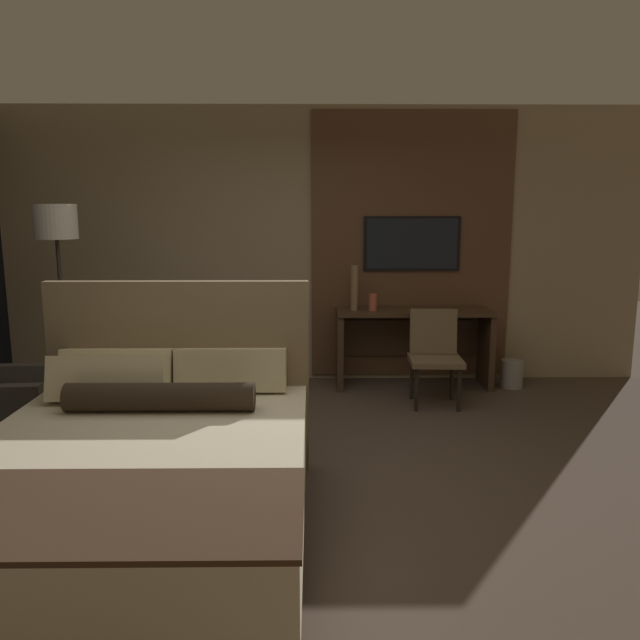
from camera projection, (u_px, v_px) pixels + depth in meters
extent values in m
plane|color=#4C3D33|center=(285.00, 483.00, 4.12)|extent=(16.00, 16.00, 0.00)
cube|color=tan|center=(295.00, 246.00, 6.42)|extent=(7.20, 0.06, 2.80)
cube|color=brown|center=(411.00, 246.00, 6.39)|extent=(2.05, 0.03, 2.70)
cube|color=#33281E|center=(139.00, 537.00, 3.23)|extent=(1.66, 2.09, 0.22)
cube|color=beige|center=(136.00, 482.00, 3.18)|extent=(1.72, 2.16, 0.39)
cube|color=#422D1E|center=(84.00, 511.00, 2.45)|extent=(1.73, 0.75, 0.02)
cube|color=#7F6B4C|center=(180.00, 377.00, 4.24)|extent=(1.75, 0.08, 1.32)
cube|color=beige|center=(119.00, 370.00, 4.08)|extent=(0.72, 0.23, 0.31)
cube|color=beige|center=(231.00, 370.00, 4.09)|extent=(0.72, 0.23, 0.31)
cube|color=beige|center=(109.00, 379.00, 3.87)|extent=(0.72, 0.25, 0.32)
cylinder|color=#2D2319|center=(160.00, 397.00, 3.68)|extent=(1.11, 0.17, 0.17)
cube|color=#422D1E|center=(414.00, 312.00, 6.23)|extent=(1.55, 0.52, 0.03)
cube|color=#422D1E|center=(340.00, 350.00, 6.29)|extent=(0.06, 0.46, 0.75)
cube|color=#422D1E|center=(486.00, 350.00, 6.31)|extent=(0.06, 0.46, 0.75)
cube|color=#422D1E|center=(410.00, 338.00, 6.52)|extent=(1.43, 0.02, 0.38)
cube|color=black|center=(412.00, 244.00, 6.36)|extent=(0.98, 0.04, 0.55)
cube|color=black|center=(412.00, 244.00, 6.34)|extent=(0.92, 0.01, 0.51)
cube|color=brown|center=(436.00, 361.00, 5.67)|extent=(0.49, 0.47, 0.05)
cube|color=brown|center=(433.00, 331.00, 5.82)|extent=(0.44, 0.12, 0.42)
cylinder|color=black|center=(416.00, 390.00, 5.54)|extent=(0.04, 0.04, 0.40)
cylinder|color=black|center=(459.00, 390.00, 5.53)|extent=(0.04, 0.04, 0.40)
cylinder|color=black|center=(412.00, 379.00, 5.89)|extent=(0.04, 0.04, 0.40)
cylinder|color=black|center=(452.00, 379.00, 5.88)|extent=(0.04, 0.04, 0.40)
cube|color=#47423D|center=(12.00, 416.00, 4.84)|extent=(0.72, 0.57, 0.39)
cube|color=#47423D|center=(27.00, 396.00, 5.13)|extent=(0.69, 0.15, 0.53)
cylinder|color=#282623|center=(70.00, 418.00, 5.34)|extent=(0.28, 0.28, 0.03)
cylinder|color=#332D28|center=(64.00, 329.00, 5.21)|extent=(0.03, 0.03, 1.58)
cylinder|color=silver|center=(56.00, 222.00, 5.05)|extent=(0.34, 0.34, 0.28)
cylinder|color=#846647|center=(354.00, 288.00, 6.17)|extent=(0.07, 0.07, 0.45)
cylinder|color=#B2563D|center=(373.00, 302.00, 6.17)|extent=(0.08, 0.08, 0.17)
cylinder|color=gray|center=(512.00, 374.00, 6.29)|extent=(0.22, 0.22, 0.28)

